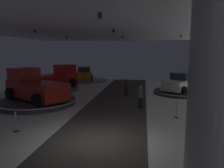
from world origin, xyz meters
The scene contains 16 objects.
ground centered at (0.00, 0.00, -0.02)m, with size 24.00×44.00×0.06m.
ceiling_with_spotlights centered at (0.00, 0.00, 5.55)m, with size 24.00×44.00×0.39m.
column_right centered at (3.92, -2.94, 2.75)m, with size 1.54×1.54×5.50m.
brand_sign_pylon centered at (5.20, 1.71, 2.10)m, with size 1.35×0.84×4.07m.
display_platform_mid_left centered at (-5.89, 6.09, 0.19)m, with size 5.83×5.83×0.35m.
pickup_truck_mid_left centered at (-6.17, 6.25, 1.28)m, with size 5.63×4.59×2.30m.
display_platform_far_left centered at (-7.56, 12.46, 0.13)m, with size 5.68×5.68×0.22m.
pickup_truck_far_left centered at (-7.37, 12.72, 1.16)m, with size 4.83×5.51×2.30m.
display_platform_far_right centered at (5.49, 11.98, 0.16)m, with size 5.15×5.15×0.28m.
display_car_far_right centered at (5.51, 12.01, 1.05)m, with size 3.95×4.44×1.71m.
display_platform_deep_left centered at (-5.85, 18.97, 0.17)m, with size 5.88×5.88×0.30m.
display_car_deep_left centered at (-5.85, 19.00, 1.07)m, with size 3.06×4.52×1.71m.
visitor_walking_near centered at (0.42, 10.56, 0.91)m, with size 0.32×0.32×1.59m.
visitor_walking_far centered at (1.79, 5.95, 0.91)m, with size 0.32×0.32×1.59m.
stanchion_a centered at (3.93, 4.02, 0.37)m, with size 0.28×0.28×1.01m.
stanchion_b centered at (-4.14, 0.53, 0.37)m, with size 0.28×0.28×1.01m.
Camera 1 is at (1.98, -8.89, 3.82)m, focal length 34.95 mm.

